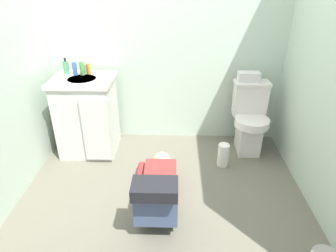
{
  "coord_description": "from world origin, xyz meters",
  "views": [
    {
      "loc": [
        0.11,
        -2.01,
        1.76
      ],
      "look_at": [
        0.03,
        0.47,
        0.45
      ],
      "focal_mm": 31.69,
      "sensor_mm": 36.0,
      "label": 1
    }
  ],
  "objects": [
    {
      "name": "faucet",
      "position": [
        -0.82,
        0.9,
        0.87
      ],
      "size": [
        0.02,
        0.02,
        0.1
      ],
      "primitive_type": "cylinder",
      "color": "silver",
      "rests_on": "vanity_cabinet"
    },
    {
      "name": "person_plumber",
      "position": [
        -0.03,
        -0.11,
        0.18
      ],
      "size": [
        0.39,
        1.06,
        0.52
      ],
      "color": "maroon",
      "rests_on": "ground_plane"
    },
    {
      "name": "toilet",
      "position": [
        0.89,
        0.81,
        0.37
      ],
      "size": [
        0.36,
        0.46,
        0.75
      ],
      "color": "silver",
      "rests_on": "ground_plane"
    },
    {
      "name": "ground_plane",
      "position": [
        0.0,
        0.0,
        -0.02
      ],
      "size": [
        2.98,
        3.18,
        0.04
      ],
      "primitive_type": "cube",
      "color": "#686456"
    },
    {
      "name": "soap_dispenser",
      "position": [
        -1.01,
        0.88,
        0.89
      ],
      "size": [
        0.06,
        0.06,
        0.17
      ],
      "color": "#498F5E",
      "rests_on": "vanity_cabinet"
    },
    {
      "name": "paper_towel_roll",
      "position": [
        0.59,
        0.49,
        0.12
      ],
      "size": [
        0.11,
        0.11,
        0.24
      ],
      "primitive_type": "cylinder",
      "color": "white",
      "rests_on": "ground_plane"
    },
    {
      "name": "bottle_blue",
      "position": [
        -0.91,
        0.85,
        0.89
      ],
      "size": [
        0.05,
        0.05,
        0.13
      ],
      "primitive_type": "cylinder",
      "color": "#4064B8",
      "rests_on": "vanity_cabinet"
    },
    {
      "name": "vanity_cabinet",
      "position": [
        -0.82,
        0.76,
        0.42
      ],
      "size": [
        0.6,
        0.53,
        0.82
      ],
      "color": "silver",
      "rests_on": "ground_plane"
    },
    {
      "name": "tissue_box",
      "position": [
        0.84,
        0.9,
        0.8
      ],
      "size": [
        0.22,
        0.11,
        0.1
      ],
      "primitive_type": "cube",
      "color": "silver",
      "rests_on": "toilet"
    },
    {
      "name": "wall_back",
      "position": [
        0.0,
        1.13,
        1.2
      ],
      "size": [
        2.64,
        0.08,
        2.4
      ],
      "primitive_type": "cube",
      "color": "#B8CCB9",
      "rests_on": "ground_plane"
    },
    {
      "name": "bottle_amber",
      "position": [
        -0.78,
        0.89,
        0.88
      ],
      "size": [
        0.04,
        0.04,
        0.11
      ],
      "primitive_type": "cylinder",
      "color": "#C9872C",
      "rests_on": "vanity_cabinet"
    },
    {
      "name": "bottle_green",
      "position": [
        -0.84,
        0.86,
        0.89
      ],
      "size": [
        0.05,
        0.05,
        0.13
      ],
      "primitive_type": "cylinder",
      "color": "#4CA047",
      "rests_on": "vanity_cabinet"
    }
  ]
}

